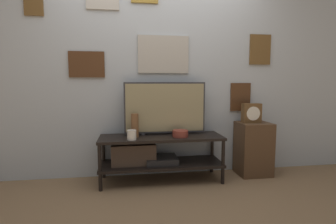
# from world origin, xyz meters

# --- Properties ---
(ground_plane) EXTENTS (12.00, 12.00, 0.00)m
(ground_plane) POSITION_xyz_m (0.00, 0.00, 0.00)
(ground_plane) COLOR #846647
(wall_back) EXTENTS (6.40, 0.08, 2.70)m
(wall_back) POSITION_xyz_m (-0.00, 0.55, 1.36)
(wall_back) COLOR #B2BCC6
(wall_back) RESTS_ON ground_plane
(media_console) EXTENTS (1.41, 0.46, 0.53)m
(media_console) POSITION_xyz_m (-0.12, 0.27, 0.33)
(media_console) COLOR black
(media_console) RESTS_ON ground_plane
(television) EXTENTS (0.96, 0.05, 0.62)m
(television) POSITION_xyz_m (0.06, 0.37, 0.85)
(television) COLOR #333338
(television) RESTS_ON media_console
(vase_tall_ceramic) EXTENTS (0.09, 0.09, 0.27)m
(vase_tall_ceramic) POSITION_xyz_m (-0.30, 0.27, 0.66)
(vase_tall_ceramic) COLOR brown
(vase_tall_ceramic) RESTS_ON media_console
(vase_wide_bowl) EXTENTS (0.18, 0.18, 0.07)m
(vase_wide_bowl) POSITION_xyz_m (0.21, 0.20, 0.57)
(vase_wide_bowl) COLOR brown
(vase_wide_bowl) RESTS_ON media_console
(candle_jar) EXTENTS (0.10, 0.10, 0.11)m
(candle_jar) POSITION_xyz_m (-0.34, 0.13, 0.58)
(candle_jar) COLOR silver
(candle_jar) RESTS_ON media_console
(side_table) EXTENTS (0.39, 0.35, 0.65)m
(side_table) POSITION_xyz_m (1.16, 0.32, 0.33)
(side_table) COLOR #513823
(side_table) RESTS_ON ground_plane
(mantel_clock) EXTENTS (0.23, 0.11, 0.24)m
(mantel_clock) POSITION_xyz_m (1.12, 0.33, 0.77)
(mantel_clock) COLOR brown
(mantel_clock) RESTS_ON side_table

